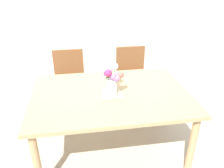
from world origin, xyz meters
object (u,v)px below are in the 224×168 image
(chair_right, at_px, (132,74))
(dining_table, at_px, (111,99))
(flower_vase, at_px, (112,79))
(chair_left, at_px, (70,78))

(chair_right, bearing_deg, dining_table, 63.52)
(chair_right, xyz_separation_m, flower_vase, (-0.43, -0.93, 0.39))
(dining_table, xyz_separation_m, chair_left, (-0.45, 0.90, -0.14))
(flower_vase, bearing_deg, chair_left, 116.41)
(chair_left, height_order, chair_right, same)
(dining_table, xyz_separation_m, chair_right, (0.45, 0.90, -0.14))
(chair_right, distance_m, flower_vase, 1.10)
(dining_table, height_order, flower_vase, flower_vase)
(dining_table, distance_m, chair_right, 1.01)
(dining_table, xyz_separation_m, flower_vase, (0.01, -0.03, 0.25))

